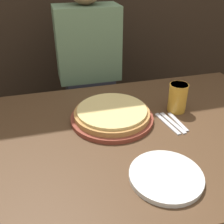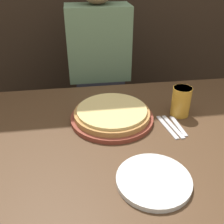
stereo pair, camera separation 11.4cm
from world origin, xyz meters
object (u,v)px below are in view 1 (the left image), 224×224
object	(u,v)px
fork	(167,123)
dinner_knife	(172,123)
spoon	(178,122)
dinner_plate	(166,176)
pizza_on_board	(112,115)
beer_glass	(178,97)
diner_person	(90,87)

from	to	relation	value
fork	dinner_knife	xyz separation A→B (m)	(0.02, 0.00, 0.00)
fork	spoon	bearing A→B (deg)	0.00
dinner_plate	dinner_knife	bearing A→B (deg)	60.10
dinner_knife	pizza_on_board	bearing A→B (deg)	158.97
beer_glass	fork	distance (m)	0.15
pizza_on_board	dinner_knife	bearing A→B (deg)	-21.03
pizza_on_board	diner_person	distance (m)	0.55
beer_glass	spoon	size ratio (longest dim) A/B	0.88
dinner_knife	diner_person	distance (m)	0.69
spoon	pizza_on_board	bearing A→B (deg)	160.76
pizza_on_board	beer_glass	distance (m)	0.32
pizza_on_board	fork	world-z (taller)	pizza_on_board
pizza_on_board	dinner_plate	world-z (taller)	pizza_on_board
spoon	diner_person	bearing A→B (deg)	113.18
diner_person	beer_glass	bearing A→B (deg)	-59.93
diner_person	spoon	bearing A→B (deg)	-66.82
spoon	diner_person	size ratio (longest dim) A/B	0.11
fork	beer_glass	bearing A→B (deg)	47.07
beer_glass	diner_person	world-z (taller)	diner_person
beer_glass	spoon	xyz separation A→B (m)	(-0.04, -0.10, -0.07)
pizza_on_board	diner_person	xyz separation A→B (m)	(-0.00, 0.54, -0.12)
beer_glass	dinner_plate	bearing A→B (deg)	-120.93
pizza_on_board	beer_glass	world-z (taller)	beer_glass
dinner_knife	spoon	distance (m)	0.02
dinner_knife	spoon	bearing A→B (deg)	0.00
beer_glass	dinner_knife	bearing A→B (deg)	-123.90
spoon	fork	bearing A→B (deg)	180.00
fork	diner_person	distance (m)	0.68
pizza_on_board	fork	bearing A→B (deg)	-23.16
dinner_plate	fork	xyz separation A→B (m)	(0.14, 0.29, -0.01)
pizza_on_board	spoon	xyz separation A→B (m)	(0.27, -0.09, -0.02)
dinner_plate	fork	bearing A→B (deg)	63.89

